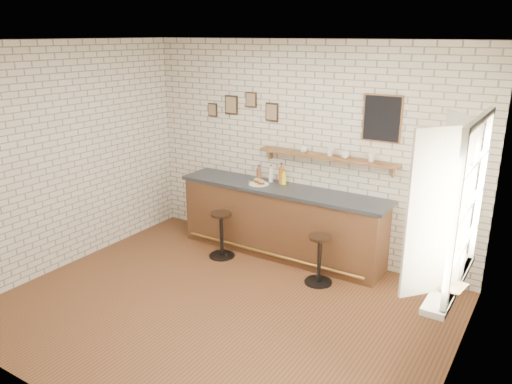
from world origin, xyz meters
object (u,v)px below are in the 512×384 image
sandwich_plate (259,184)px  condiment_bottle_yellow (284,178)px  bar_stool_right (319,258)px  bitters_bottle_white (271,175)px  bitters_bottle_brown (259,174)px  bar_stool_left (221,233)px  shelf_cup_b (330,152)px  shelf_cup_d (371,158)px  book_upper (444,284)px  book_lower (444,285)px  shelf_cup_a (304,149)px  bar_counter (281,221)px  bitters_bottle_amber (281,175)px  ciabatta_sandwich (259,181)px  shelf_cup_c (345,155)px

sandwich_plate → condiment_bottle_yellow: size_ratio=1.34×
bar_stool_right → bitters_bottle_white: bearing=149.2°
bitters_bottle_brown → bar_stool_right: bitters_bottle_brown is taller
bar_stool_left → shelf_cup_b: (1.29, 0.73, 1.19)m
shelf_cup_d → bitters_bottle_brown: bearing=-165.2°
bar_stool_right → shelf_cup_b: 1.42m
bitters_bottle_white → book_upper: (2.81, -1.74, -0.15)m
bar_stool_right → book_lower: (1.70, -1.06, 0.59)m
condiment_bottle_yellow → shelf_cup_a: shelf_cup_a is taller
book_lower → condiment_bottle_yellow: bearing=142.9°
bar_counter → shelf_cup_d: size_ratio=28.34×
bitters_bottle_white → bitters_bottle_amber: (0.17, 0.00, 0.02)m
sandwich_plate → condiment_bottle_yellow: bearing=33.1°
book_upper → book_lower: bearing=99.3°
bar_counter → shelf_cup_d: 1.60m
ciabatta_sandwich → bar_stool_right: 1.46m
bar_stool_left → shelf_cup_b: bearing=29.5°
bar_counter → bar_stool_right: bearing=-30.9°
bar_counter → shelf_cup_b: (0.62, 0.20, 1.04)m
bar_counter → shelf_cup_a: bearing=41.1°
bar_stool_right → shelf_cup_c: shelf_cup_c is taller
shelf_cup_b → shelf_cup_a: bearing=148.5°
bitters_bottle_white → bar_stool_right: 1.51m
shelf_cup_b → bar_stool_left: bearing=177.9°
bitters_bottle_brown → shelf_cup_a: 0.83m
ciabatta_sandwich → bitters_bottle_brown: 0.24m
bitters_bottle_amber → sandwich_plate: bearing=-142.5°
bar_counter → shelf_cup_d: (1.19, 0.20, 1.04)m
ciabatta_sandwich → condiment_bottle_yellow: (0.29, 0.20, 0.04)m
bitters_bottle_amber → shelf_cup_c: size_ratio=2.53×
shelf_cup_c → book_lower: shelf_cup_c is taller
shelf_cup_d → book_lower: shelf_cup_d is taller
sandwich_plate → book_upper: bearing=-28.1°
bar_stool_right → shelf_cup_a: size_ratio=5.74×
bitters_bottle_amber → book_upper: size_ratio=1.25×
bitters_bottle_brown → bar_stool_right: (1.32, -0.66, -0.76)m
bar_stool_left → bitters_bottle_white: bearing=59.2°
bar_stool_right → book_upper: bearing=-32.4°
ciabatta_sandwich → bar_counter: bearing=7.2°
sandwich_plate → ciabatta_sandwich: size_ratio=1.36×
bar_stool_left → book_lower: bearing=-18.0°
bitters_bottle_brown → bar_stool_left: size_ratio=0.34×
condiment_bottle_yellow → shelf_cup_c: size_ratio=1.72×
bitters_bottle_amber → book_lower: bearing=-33.2°
sandwich_plate → bar_stool_left: size_ratio=0.42×
shelf_cup_c → bitters_bottle_white: bearing=110.6°
bar_counter → sandwich_plate: bearing=-173.0°
bitters_bottle_brown → condiment_bottle_yellow: bearing=0.0°
ciabatta_sandwich → shelf_cup_a: shelf_cup_a is taller
bitters_bottle_white → condiment_bottle_yellow: 0.22m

